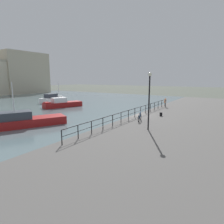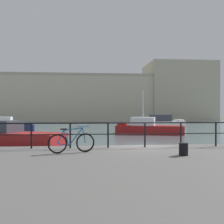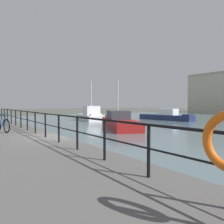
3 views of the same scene
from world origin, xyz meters
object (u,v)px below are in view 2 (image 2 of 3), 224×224
(moored_red_daysailer, at_px, (148,128))
(parked_bicycle, at_px, (72,142))
(harbor_building, at_px, (119,97))
(moored_small_launch, at_px, (163,124))
(moored_cabin_cruiser, at_px, (4,135))
(mooring_bollard, at_px, (183,149))

(moored_red_daysailer, distance_m, parked_bicycle, 21.46)
(harbor_building, bearing_deg, moored_small_launch, -87.11)
(moored_cabin_cruiser, height_order, moored_red_daysailer, moored_cabin_cruiser)
(parked_bicycle, bearing_deg, moored_red_daysailer, 55.40)
(moored_cabin_cruiser, height_order, parked_bicycle, moored_cabin_cruiser)
(parked_bicycle, xyz_separation_m, mooring_bollard, (3.95, -0.99, -0.17))
(moored_cabin_cruiser, bearing_deg, parked_bicycle, 141.12)
(moored_small_launch, distance_m, moored_cabin_cruiser, 23.11)
(harbor_building, distance_m, moored_cabin_cruiser, 53.04)
(moored_red_daysailer, relative_size, parked_bicycle, 4.51)
(parked_bicycle, bearing_deg, harbor_building, 67.21)
(moored_red_daysailer, height_order, parked_bicycle, moored_red_daysailer)
(moored_small_launch, bearing_deg, parked_bicycle, -121.27)
(moored_small_launch, bearing_deg, harbor_building, 83.99)
(moored_cabin_cruiser, bearing_deg, harbor_building, -81.83)
(harbor_building, height_order, moored_red_daysailer, harbor_building)
(moored_cabin_cruiser, relative_size, parked_bicycle, 5.66)
(mooring_bollard, bearing_deg, moored_small_launch, 75.48)
(parked_bicycle, distance_m, mooring_bollard, 4.07)
(moored_cabin_cruiser, relative_size, moored_red_daysailer, 1.26)
(harbor_building, xyz_separation_m, moored_red_daysailer, (-2.07, -42.60, -5.40))
(harbor_building, xyz_separation_m, moored_small_launch, (1.77, -35.10, -5.30))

